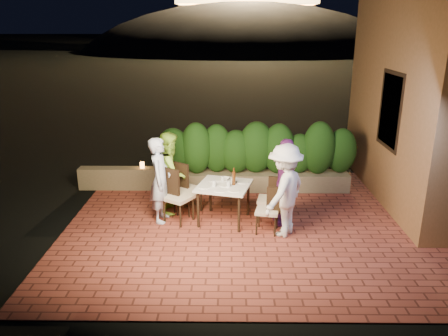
{
  "coord_description": "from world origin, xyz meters",
  "views": [
    {
      "loc": [
        -0.44,
        -7.2,
        3.62
      ],
      "look_at": [
        -0.53,
        0.64,
        1.05
      ],
      "focal_mm": 35.0,
      "sensor_mm": 36.0,
      "label": 1
    }
  ],
  "objects_px": {
    "chair_left_front": "(178,196)",
    "diner_purple": "(285,182)",
    "chair_left_back": "(188,189)",
    "diner_green": "(170,172)",
    "bowl": "(225,179)",
    "diner_white": "(285,190)",
    "diner_blue": "(160,180)",
    "chair_right_front": "(267,210)",
    "parapet_lamp": "(142,165)",
    "chair_right_back": "(269,199)",
    "dining_table": "(224,203)",
    "beer_bottle": "(234,176)"
  },
  "relations": [
    {
      "from": "bowl",
      "to": "diner_white",
      "type": "relative_size",
      "value": 0.11
    },
    {
      "from": "dining_table",
      "to": "diner_purple",
      "type": "height_order",
      "value": "diner_purple"
    },
    {
      "from": "beer_bottle",
      "to": "parapet_lamp",
      "type": "height_order",
      "value": "beer_bottle"
    },
    {
      "from": "beer_bottle",
      "to": "chair_right_back",
      "type": "distance_m",
      "value": 0.82
    },
    {
      "from": "beer_bottle",
      "to": "diner_purple",
      "type": "distance_m",
      "value": 0.97
    },
    {
      "from": "bowl",
      "to": "chair_right_front",
      "type": "xyz_separation_m",
      "value": [
        0.78,
        -0.73,
        -0.33
      ]
    },
    {
      "from": "chair_right_back",
      "to": "beer_bottle",
      "type": "bearing_deg",
      "value": 14.82
    },
    {
      "from": "chair_left_back",
      "to": "dining_table",
      "type": "bearing_deg",
      "value": 5.05
    },
    {
      "from": "chair_right_front",
      "to": "parapet_lamp",
      "type": "bearing_deg",
      "value": -27.95
    },
    {
      "from": "beer_bottle",
      "to": "dining_table",
      "type": "bearing_deg",
      "value": 179.16
    },
    {
      "from": "chair_right_back",
      "to": "diner_white",
      "type": "xyz_separation_m",
      "value": [
        0.22,
        -0.58,
        0.39
      ]
    },
    {
      "from": "diner_purple",
      "to": "chair_right_back",
      "type": "bearing_deg",
      "value": -110.11
    },
    {
      "from": "bowl",
      "to": "chair_right_back",
      "type": "distance_m",
      "value": 0.94
    },
    {
      "from": "chair_left_front",
      "to": "chair_left_back",
      "type": "height_order",
      "value": "chair_left_front"
    },
    {
      "from": "diner_white",
      "to": "diner_purple",
      "type": "distance_m",
      "value": 0.5
    },
    {
      "from": "chair_left_back",
      "to": "diner_blue",
      "type": "bearing_deg",
      "value": -104.37
    },
    {
      "from": "diner_blue",
      "to": "parapet_lamp",
      "type": "relative_size",
      "value": 11.82
    },
    {
      "from": "bowl",
      "to": "diner_purple",
      "type": "xyz_separation_m",
      "value": [
        1.15,
        -0.32,
        0.06
      ]
    },
    {
      "from": "diner_blue",
      "to": "diner_white",
      "type": "height_order",
      "value": "diner_white"
    },
    {
      "from": "bowl",
      "to": "chair_right_front",
      "type": "distance_m",
      "value": 1.12
    },
    {
      "from": "dining_table",
      "to": "diner_purple",
      "type": "distance_m",
      "value": 1.24
    },
    {
      "from": "diner_blue",
      "to": "diner_white",
      "type": "distance_m",
      "value": 2.36
    },
    {
      "from": "chair_right_front",
      "to": "diner_white",
      "type": "relative_size",
      "value": 0.52
    },
    {
      "from": "diner_white",
      "to": "parapet_lamp",
      "type": "bearing_deg",
      "value": -92.4
    },
    {
      "from": "diner_white",
      "to": "chair_left_back",
      "type": "bearing_deg",
      "value": -82.85
    },
    {
      "from": "chair_right_front",
      "to": "chair_right_back",
      "type": "distance_m",
      "value": 0.51
    },
    {
      "from": "diner_green",
      "to": "diner_white",
      "type": "distance_m",
      "value": 2.41
    },
    {
      "from": "chair_right_front",
      "to": "parapet_lamp",
      "type": "distance_m",
      "value": 3.49
    },
    {
      "from": "diner_purple",
      "to": "diner_blue",
      "type": "bearing_deg",
      "value": -94.63
    },
    {
      "from": "beer_bottle",
      "to": "diner_green",
      "type": "distance_m",
      "value": 1.38
    },
    {
      "from": "parapet_lamp",
      "to": "chair_left_front",
      "type": "bearing_deg",
      "value": -59.92
    },
    {
      "from": "diner_white",
      "to": "diner_green",
      "type": "bearing_deg",
      "value": -81.07
    },
    {
      "from": "dining_table",
      "to": "diner_blue",
      "type": "xyz_separation_m",
      "value": [
        -1.21,
        0.03,
        0.45
      ]
    },
    {
      "from": "diner_white",
      "to": "bowl",
      "type": "bearing_deg",
      "value": -91.86
    },
    {
      "from": "chair_left_back",
      "to": "diner_green",
      "type": "xyz_separation_m",
      "value": [
        -0.34,
        0.1,
        0.32
      ]
    },
    {
      "from": "dining_table",
      "to": "diner_blue",
      "type": "bearing_deg",
      "value": 178.68
    },
    {
      "from": "chair_left_front",
      "to": "diner_purple",
      "type": "relative_size",
      "value": 0.62
    },
    {
      "from": "diner_purple",
      "to": "bowl",
      "type": "bearing_deg",
      "value": -108.35
    },
    {
      "from": "chair_left_back",
      "to": "diner_white",
      "type": "height_order",
      "value": "diner_white"
    },
    {
      "from": "diner_purple",
      "to": "parapet_lamp",
      "type": "height_order",
      "value": "diner_purple"
    },
    {
      "from": "chair_left_front",
      "to": "diner_green",
      "type": "distance_m",
      "value": 0.66
    },
    {
      "from": "dining_table",
      "to": "diner_white",
      "type": "xyz_separation_m",
      "value": [
        1.08,
        -0.54,
        0.47
      ]
    },
    {
      "from": "bowl",
      "to": "chair_left_back",
      "type": "xyz_separation_m",
      "value": [
        -0.74,
        0.16,
        -0.27
      ]
    },
    {
      "from": "diner_green",
      "to": "diner_purple",
      "type": "xyz_separation_m",
      "value": [
        2.23,
        -0.58,
        0.01
      ]
    },
    {
      "from": "chair_right_front",
      "to": "parapet_lamp",
      "type": "xyz_separation_m",
      "value": [
        -2.69,
        2.22,
        0.13
      ]
    },
    {
      "from": "chair_left_back",
      "to": "diner_green",
      "type": "relative_size",
      "value": 0.62
    },
    {
      "from": "chair_right_back",
      "to": "chair_right_front",
      "type": "bearing_deg",
      "value": 92.69
    },
    {
      "from": "diner_blue",
      "to": "diner_green",
      "type": "xyz_separation_m",
      "value": [
        0.13,
        0.5,
        -0.01
      ]
    },
    {
      "from": "dining_table",
      "to": "bowl",
      "type": "relative_size",
      "value": 5.01
    },
    {
      "from": "bowl",
      "to": "chair_left_back",
      "type": "height_order",
      "value": "chair_left_back"
    }
  ]
}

